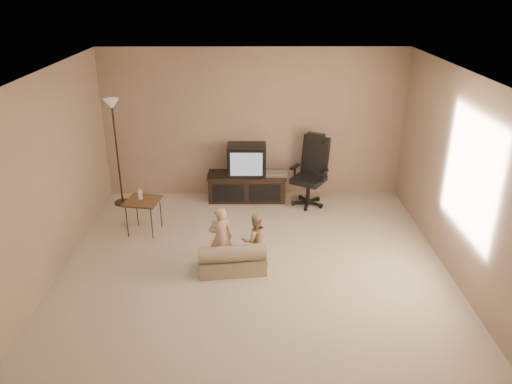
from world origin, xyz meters
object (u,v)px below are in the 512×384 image
(floor_lamp, at_px, (114,129))
(toddler_left, at_px, (220,238))
(toddler_right, at_px, (255,240))
(child_sofa, at_px, (232,260))
(tv_stand, at_px, (247,177))
(office_chair, at_px, (310,180))
(side_table, at_px, (142,201))

(floor_lamp, relative_size, toddler_left, 2.05)
(floor_lamp, xyz_separation_m, toddler_left, (1.77, -2.04, -0.86))
(floor_lamp, relative_size, toddler_right, 2.36)
(floor_lamp, xyz_separation_m, child_sofa, (1.92, -2.13, -1.12))
(tv_stand, bearing_deg, child_sofa, -93.58)
(office_chair, height_order, floor_lamp, floor_lamp)
(tv_stand, height_order, toddler_left, tv_stand)
(side_table, bearing_deg, office_chair, 21.45)
(floor_lamp, bearing_deg, toddler_right, -41.99)
(office_chair, relative_size, child_sofa, 1.32)
(tv_stand, xyz_separation_m, toddler_left, (-0.32, -2.21, 0.03))
(office_chair, bearing_deg, tv_stand, -159.05)
(office_chair, xyz_separation_m, child_sofa, (-1.22, -2.10, -0.26))
(tv_stand, distance_m, toddler_right, 2.16)
(tv_stand, height_order, toddler_right, tv_stand)
(office_chair, bearing_deg, side_table, -127.10)
(child_sofa, bearing_deg, toddler_right, 17.72)
(side_table, bearing_deg, toddler_right, -30.37)
(child_sofa, relative_size, toddler_right, 1.20)
(office_chair, distance_m, side_table, 2.75)
(tv_stand, bearing_deg, toddler_right, -85.91)
(toddler_right, bearing_deg, floor_lamp, -54.72)
(child_sofa, bearing_deg, office_chair, 52.86)
(side_table, relative_size, toddler_left, 0.82)
(side_table, distance_m, toddler_left, 1.56)
(tv_stand, height_order, child_sofa, tv_stand)
(toddler_left, height_order, toddler_right, toddler_left)
(toddler_right, bearing_deg, side_table, -43.10)
(side_table, xyz_separation_m, child_sofa, (1.34, -1.10, -0.33))
(side_table, relative_size, toddler_right, 0.94)
(child_sofa, distance_m, toddler_left, 0.31)
(side_table, bearing_deg, child_sofa, -39.37)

